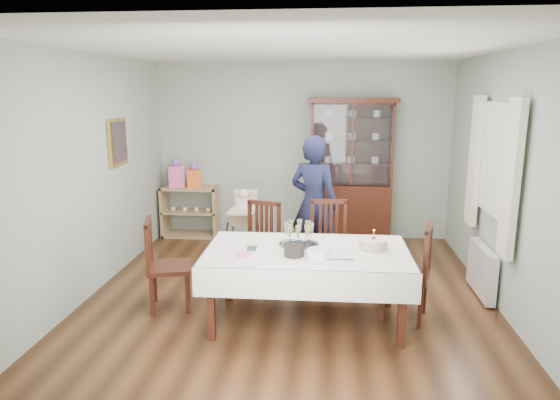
# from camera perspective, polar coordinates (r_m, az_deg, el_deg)

# --- Properties ---
(floor) EXTENTS (5.00, 5.00, 0.00)m
(floor) POSITION_cam_1_polar(r_m,az_deg,el_deg) (5.71, 1.03, -11.15)
(floor) COLOR #593319
(floor) RESTS_ON ground
(room_shell) EXTENTS (5.00, 5.00, 5.00)m
(room_shell) POSITION_cam_1_polar(r_m,az_deg,el_deg) (5.79, 1.51, 6.69)
(room_shell) COLOR #9EAA99
(room_shell) RESTS_ON floor
(dining_table) EXTENTS (2.02, 1.18, 0.76)m
(dining_table) POSITION_cam_1_polar(r_m,az_deg,el_deg) (5.04, 3.05, -9.75)
(dining_table) COLOR #401D10
(dining_table) RESTS_ON floor
(china_cabinet) EXTENTS (1.30, 0.48, 2.18)m
(china_cabinet) POSITION_cam_1_polar(r_m,az_deg,el_deg) (7.57, 8.11, 3.52)
(china_cabinet) COLOR #401D10
(china_cabinet) RESTS_ON floor
(sideboard) EXTENTS (0.90, 0.38, 0.80)m
(sideboard) POSITION_cam_1_polar(r_m,az_deg,el_deg) (8.02, -10.20, -1.31)
(sideboard) COLOR tan
(sideboard) RESTS_ON floor
(picture_frame) EXTENTS (0.04, 0.48, 0.58)m
(picture_frame) POSITION_cam_1_polar(r_m,az_deg,el_deg) (6.59, -18.06, 6.32)
(picture_frame) COLOR gold
(picture_frame) RESTS_ON room_shell
(window) EXTENTS (0.04, 1.02, 1.22)m
(window) POSITION_cam_1_polar(r_m,az_deg,el_deg) (5.85, 23.63, 4.18)
(window) COLOR white
(window) RESTS_ON room_shell
(curtain_left) EXTENTS (0.07, 0.30, 1.55)m
(curtain_left) POSITION_cam_1_polar(r_m,az_deg,el_deg) (5.27, 24.94, 2.14)
(curtain_left) COLOR silver
(curtain_left) RESTS_ON room_shell
(curtain_right) EXTENTS (0.07, 0.30, 1.55)m
(curtain_right) POSITION_cam_1_polar(r_m,az_deg,el_deg) (6.43, 21.38, 4.14)
(curtain_right) COLOR silver
(curtain_right) RESTS_ON room_shell
(radiator) EXTENTS (0.10, 0.80, 0.55)m
(radiator) POSITION_cam_1_polar(r_m,az_deg,el_deg) (6.12, 22.06, -7.44)
(radiator) COLOR white
(radiator) RESTS_ON floor
(chair_far_left) EXTENTS (0.54, 0.54, 0.98)m
(chair_far_left) POSITION_cam_1_polar(r_m,az_deg,el_deg) (6.01, -2.47, -6.93)
(chair_far_left) COLOR #401D10
(chair_far_left) RESTS_ON floor
(chair_far_right) EXTENTS (0.49, 0.49, 1.01)m
(chair_far_right) POSITION_cam_1_polar(r_m,az_deg,el_deg) (5.96, 5.59, -7.05)
(chair_far_right) COLOR #401D10
(chair_far_right) RESTS_ON floor
(chair_end_left) EXTENTS (0.54, 0.54, 0.98)m
(chair_end_left) POSITION_cam_1_polar(r_m,az_deg,el_deg) (5.52, -12.64, -9.08)
(chair_end_left) COLOR #401D10
(chair_end_left) RESTS_ON floor
(chair_end_right) EXTENTS (0.56, 0.56, 1.00)m
(chair_end_right) POSITION_cam_1_polar(r_m,az_deg,el_deg) (5.31, 14.24, -9.94)
(chair_end_right) COLOR #401D10
(chair_end_right) RESTS_ON floor
(woman) EXTENTS (0.75, 0.65, 1.75)m
(woman) POSITION_cam_1_polar(r_m,az_deg,el_deg) (6.28, 3.91, -0.53)
(woman) COLOR black
(woman) RESTS_ON floor
(high_chair) EXTENTS (0.48, 0.48, 1.00)m
(high_chair) POSITION_cam_1_polar(r_m,az_deg,el_deg) (6.77, -4.06, -3.82)
(high_chair) COLOR black
(high_chair) RESTS_ON floor
(champagne_tray) EXTENTS (0.40, 0.40, 0.24)m
(champagne_tray) POSITION_cam_1_polar(r_m,az_deg,el_deg) (5.00, 2.16, -4.44)
(champagne_tray) COLOR silver
(champagne_tray) RESTS_ON dining_table
(birthday_cake) EXTENTS (0.31, 0.31, 0.22)m
(birthday_cake) POSITION_cam_1_polar(r_m,az_deg,el_deg) (4.94, 10.62, -5.06)
(birthday_cake) COLOR white
(birthday_cake) RESTS_ON dining_table
(plate_stack_dark) EXTENTS (0.24, 0.24, 0.10)m
(plate_stack_dark) POSITION_cam_1_polar(r_m,az_deg,el_deg) (4.72, 1.64, -5.82)
(plate_stack_dark) COLOR black
(plate_stack_dark) RESTS_ON dining_table
(plate_stack_white) EXTENTS (0.24, 0.24, 0.09)m
(plate_stack_white) POSITION_cam_1_polar(r_m,az_deg,el_deg) (4.66, 4.35, -6.15)
(plate_stack_white) COLOR white
(plate_stack_white) RESTS_ON dining_table
(napkin_stack) EXTENTS (0.16, 0.16, 0.02)m
(napkin_stack) POSITION_cam_1_polar(r_m,az_deg,el_deg) (4.74, -4.16, -6.26)
(napkin_stack) COLOR pink
(napkin_stack) RESTS_ON dining_table
(cutlery) EXTENTS (0.13, 0.18, 0.01)m
(cutlery) POSITION_cam_1_polar(r_m,az_deg,el_deg) (4.94, -3.69, -5.52)
(cutlery) COLOR silver
(cutlery) RESTS_ON dining_table
(cake_knife) EXTENTS (0.30, 0.04, 0.01)m
(cake_knife) POSITION_cam_1_polar(r_m,az_deg,el_deg) (4.64, 6.55, -6.78)
(cake_knife) COLOR silver
(cake_knife) RESTS_ON dining_table
(gift_bag_pink) EXTENTS (0.28, 0.22, 0.45)m
(gift_bag_pink) POSITION_cam_1_polar(r_m,az_deg,el_deg) (7.94, -11.76, 2.90)
(gift_bag_pink) COLOR pink
(gift_bag_pink) RESTS_ON sideboard
(gift_bag_orange) EXTENTS (0.24, 0.19, 0.39)m
(gift_bag_orange) POSITION_cam_1_polar(r_m,az_deg,el_deg) (7.87, -9.79, 2.70)
(gift_bag_orange) COLOR orange
(gift_bag_orange) RESTS_ON sideboard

